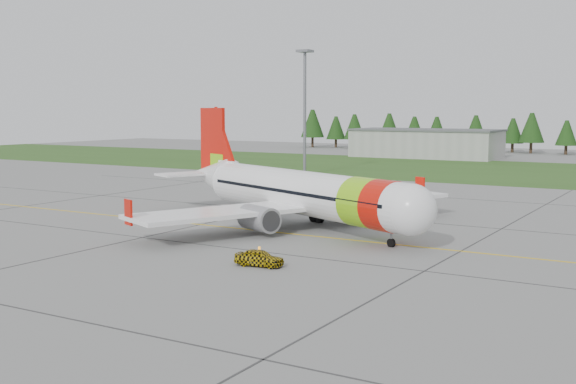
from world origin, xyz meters
The scene contains 8 objects.
ground centered at (0.00, 0.00, 0.00)m, with size 320.00×320.00×0.00m, color gray.
aircraft centered at (-6.47, 11.77, 3.16)m, with size 34.33×32.58×10.96m.
follow_me_car centered at (-0.39, -4.32, 1.73)m, with size 1.40×1.18×3.47m, color yellow.
service_van centered at (-39.57, 53.53, 2.24)m, with size 1.56×1.48×4.48m, color silver.
grass_strip centered at (0.00, 82.00, 0.01)m, with size 320.00×50.00×0.03m, color #30561E.
taxi_guideline centered at (0.00, 8.00, 0.01)m, with size 120.00×0.25×0.02m, color gold.
hangar_west centered at (-30.00, 110.00, 3.00)m, with size 32.00×14.00×6.00m, color #A8A8A3.
floodlight_mast centered at (-32.00, 58.00, 10.00)m, with size 0.50×0.50×20.00m, color slate.
Camera 1 is at (26.40, -45.43, 10.81)m, focal length 45.00 mm.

